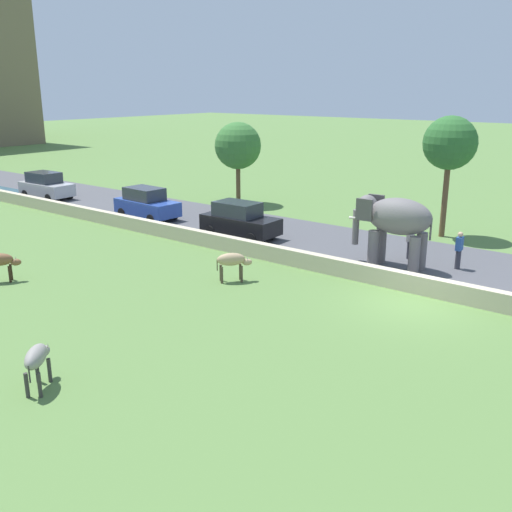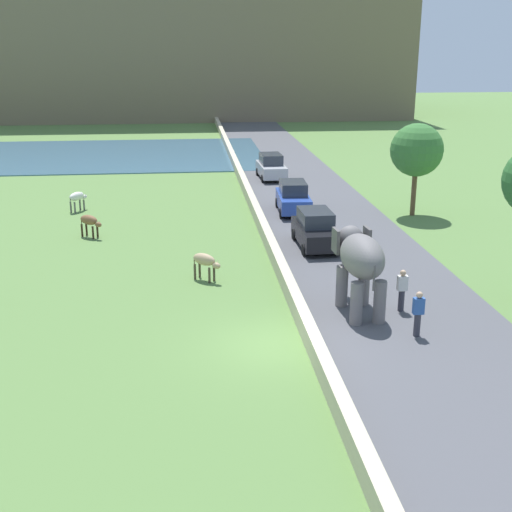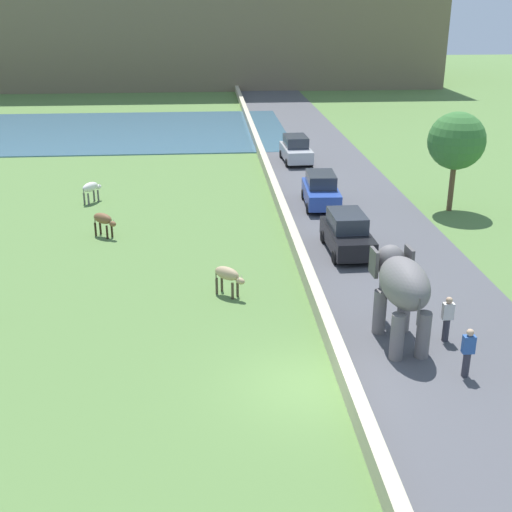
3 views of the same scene
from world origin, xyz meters
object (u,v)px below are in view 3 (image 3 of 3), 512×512
Objects in this scene: car_silver at (296,150)px; car_black at (347,233)px; elephant at (401,286)px; person_trailing at (468,352)px; person_beside_elephant at (447,318)px; car_blue at (321,190)px; cow_white at (91,188)px; cow_brown at (104,220)px; cow_tan at (228,275)px.

car_silver is 1.01× the size of car_black.
elephant is 0.86× the size of car_silver.
person_trailing is at bearing -87.02° from car_silver.
car_black is (-1.58, 8.31, 0.03)m from person_beside_elephant.
car_silver is at bearing 92.98° from person_trailing.
car_blue is at bearing -89.97° from car_silver.
car_blue is 10.01m from car_silver.
elephant is 2.62× the size of cow_white.
cow_brown is (-12.40, 13.41, -0.04)m from person_trailing.
car_silver is 14.96m from cow_white.
cow_tan is (-6.83, 6.38, -0.04)m from person_trailing.
person_beside_elephant is 1.29× the size of cow_tan.
elephant is 0.86× the size of car_blue.
cow_tan and cow_white have the same top height.
person_trailing is at bearing -82.27° from car_black.
cow_white is at bearing 118.93° from cow_tan.
cow_brown is at bearing -128.11° from car_silver.
car_silver is 3.13× the size of cow_brown.
elephant is 8.28m from car_black.
cow_brown is at bearing -75.76° from cow_white.
car_silver is at bearing 89.97° from elephant.
cow_tan is at bearing -104.42° from car_silver.
person_trailing is 0.40× the size of car_black.
car_silver is at bearing 75.58° from cow_tan.
cow_tan is (-5.39, 4.09, -1.20)m from elephant.
car_blue is at bearing -7.59° from cow_white.
car_black is 6.80m from cow_tan.
person_trailing is 1.29× the size of cow_tan.
person_beside_elephant is 25.26m from car_silver.
person_beside_elephant is 2.19m from person_trailing.
person_trailing reaches higher than cow_brown.
elephant reaches higher than car_silver.
cow_white is at bearing 126.49° from elephant.
person_beside_elephant reaches higher than cow_tan.
cow_brown is 5.81m from cow_white.
car_blue is (-1.57, 15.20, 0.03)m from person_beside_elephant.
car_blue is 11.68m from cow_brown.
car_silver is 3.21× the size of cow_tan.
elephant is 25.13m from car_silver.
cow_brown is (-10.98, 2.91, -0.06)m from car_black.
car_silver reaches higher than cow_tan.
cow_tan is (-5.41, -11.01, -0.06)m from car_blue.
cow_white is at bearing -146.04° from car_silver.
person_beside_elephant is 8.15m from cow_tan.
person_trailing is at bearing -94.00° from person_beside_elephant.
person_trailing is 1.22× the size of cow_white.
elephant is at bearing -45.40° from cow_brown.
person_beside_elephant is 15.28m from car_blue.
cow_tan is at bearing 142.83° from elephant.
elephant is 2.71× the size of cow_brown.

